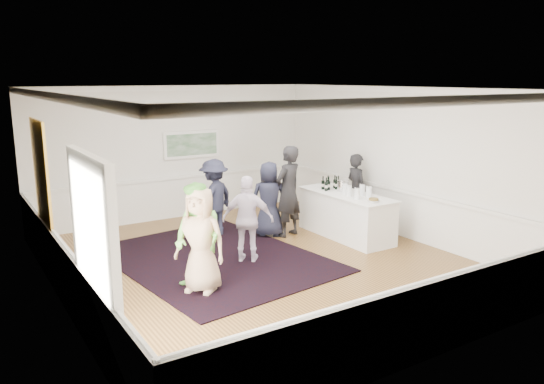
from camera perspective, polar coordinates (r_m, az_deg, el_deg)
floor at (r=9.92m, az=-1.09°, el=-7.72°), size 8.00×8.00×0.00m
ceiling at (r=9.32m, az=-1.17°, el=11.10°), size 7.00×8.00×0.02m
wall_left at (r=8.28m, az=-22.33°, el=-1.16°), size 0.02×8.00×3.20m
wall_right at (r=11.66m, az=13.77°, el=3.09°), size 0.02×8.00×3.20m
wall_back at (r=13.03m, az=-10.30°, el=4.19°), size 7.00×0.02×3.20m
wall_front at (r=6.50m, az=17.53°, el=-4.32°), size 7.00×0.02×3.20m
wainscoting at (r=9.76m, az=-1.10°, el=-4.96°), size 7.00×8.00×1.00m
mirror at (r=9.51m, az=-23.56°, el=1.61°), size 0.05×1.25×1.85m
doorway at (r=6.53m, az=-18.69°, el=-5.99°), size 0.10×1.78×2.56m
landscape_painting at (r=13.11m, az=-8.62°, el=5.09°), size 1.44×0.06×0.66m
area_rug at (r=10.21m, az=-6.13°, el=-7.13°), size 3.83×4.75×0.02m
serving_table at (r=11.54m, az=7.94°, el=-2.45°), size 0.90×2.36×0.95m
bartender at (r=12.36m, az=9.05°, el=0.22°), size 0.46×0.65×1.68m
guest_tan at (r=8.51m, az=-7.70°, el=-5.14°), size 0.96×0.99×1.72m
guest_green at (r=8.49m, az=-7.94°, el=-4.99°), size 0.89×1.02×1.78m
guest_lilac at (r=9.81m, az=-2.60°, el=-2.96°), size 0.99×0.91×1.63m
guest_dark_a at (r=11.43m, az=-6.24°, el=-0.66°), size 1.26×1.06×1.69m
guest_dark_b at (r=11.37m, az=1.74°, el=0.07°), size 0.83×0.67×1.97m
guest_navy at (r=11.39m, az=-0.31°, el=-0.78°), size 0.95×0.85×1.63m
wine_bottles at (r=11.78m, az=6.34°, el=1.04°), size 0.43×0.24×0.31m
juice_pitchers at (r=11.14m, az=9.06°, el=0.12°), size 0.45×0.59×0.24m
ice_bucket at (r=11.62m, az=7.60°, el=0.64°), size 0.26×0.26×0.25m
nut_bowl at (r=10.71m, az=10.87°, el=-0.89°), size 0.23×0.23×0.08m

